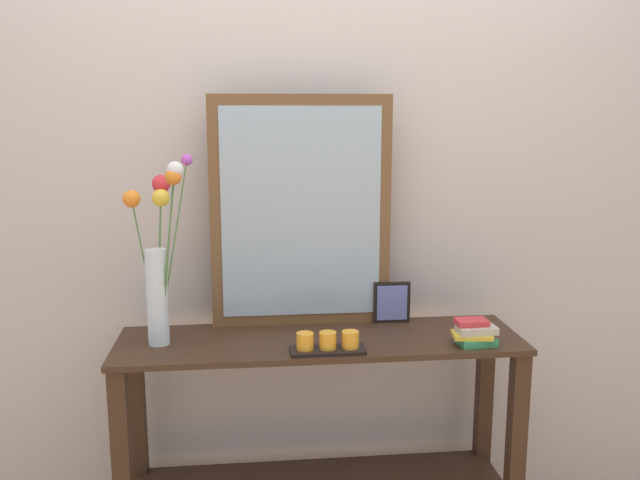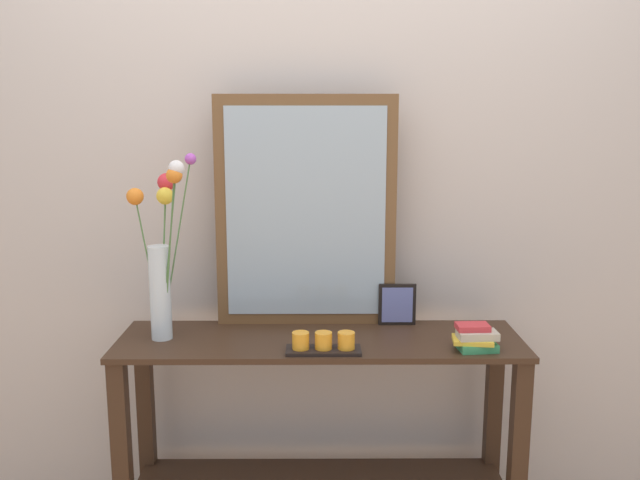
# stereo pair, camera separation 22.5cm
# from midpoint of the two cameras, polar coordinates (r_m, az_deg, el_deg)

# --- Properties ---
(wall_back) EXTENTS (6.40, 0.08, 2.70)m
(wall_back) POSITION_cam_midpoint_polar(r_m,az_deg,el_deg) (2.54, -3.32, 5.72)
(wall_back) COLOR beige
(wall_back) RESTS_ON ground
(console_table) EXTENTS (1.39, 0.40, 0.81)m
(console_table) POSITION_cam_midpoint_polar(r_m,az_deg,el_deg) (2.46, -2.72, -15.08)
(console_table) COLOR #382316
(console_table) RESTS_ON ground
(mirror_leaning) EXTENTS (0.65, 0.03, 0.83)m
(mirror_leaning) POSITION_cam_midpoint_polar(r_m,az_deg,el_deg) (2.40, -4.30, 2.33)
(mirror_leaning) COLOR brown
(mirror_leaning) RESTS_ON console_table
(tall_vase_left) EXTENTS (0.22, 0.18, 0.63)m
(tall_vase_left) POSITION_cam_midpoint_polar(r_m,az_deg,el_deg) (2.30, -16.27, -1.41)
(tall_vase_left) COLOR silver
(tall_vase_left) RESTS_ON console_table
(candle_tray) EXTENTS (0.24, 0.09, 0.07)m
(candle_tray) POSITION_cam_midpoint_polar(r_m,az_deg,el_deg) (2.20, -2.30, -8.83)
(candle_tray) COLOR black
(candle_tray) RESTS_ON console_table
(picture_frame_small) EXTENTS (0.14, 0.01, 0.15)m
(picture_frame_small) POSITION_cam_midpoint_polar(r_m,az_deg,el_deg) (2.49, 3.54, -5.34)
(picture_frame_small) COLOR black
(picture_frame_small) RESTS_ON console_table
(book_stack) EXTENTS (0.15, 0.10, 0.08)m
(book_stack) POSITION_cam_midpoint_polar(r_m,az_deg,el_deg) (2.30, 10.25, -7.84)
(book_stack) COLOR #388E56
(book_stack) RESTS_ON console_table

